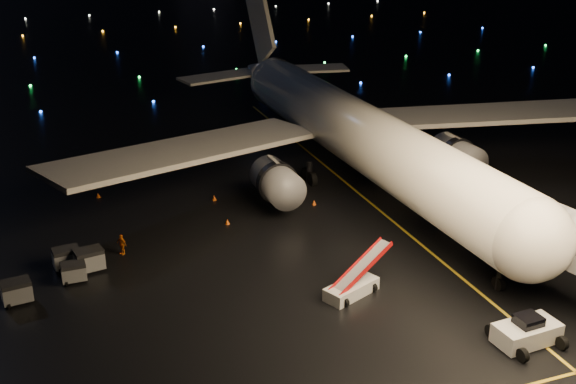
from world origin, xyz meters
The scene contains 14 objects.
lane_centre centered at (12.00, 15.00, 0.01)m, with size 0.25×80.00×0.02m, color gold.
airliner centered at (12.76, 26.86, 8.72)m, with size 61.54×58.46×17.44m, color silver, non-canonical shape.
pushback_tug centered at (11.06, -6.25, 1.00)m, with size 4.21×2.21×2.01m, color silver.
belt_loader centered at (3.02, 3.25, 1.53)m, with size 6.33×1.73×3.07m, color silver, non-canonical shape.
crew_c centered at (-11.66, 15.65, 0.88)m, with size 1.03×0.43×1.76m, color orange.
safety_cone_0 centered at (6.81, 19.73, 0.23)m, with size 0.41×0.41×0.47m, color #EE5A12.
safety_cone_1 centered at (-1.76, 24.05, 0.25)m, with size 0.44×0.44×0.50m, color #EE5A12.
safety_cone_2 centered at (-2.07, 18.34, 0.25)m, with size 0.44×0.44×0.50m, color #EE5A12.
safety_cone_3 centered at (-12.12, 28.62, 0.25)m, with size 0.44×0.44×0.50m, color #EE5A12.
taxiway_lights centered at (0.00, 106.00, 0.18)m, with size 164.00×92.00×0.36m, color black, non-canonical shape.
baggage_cart_0 centered at (-14.43, 13.63, 0.90)m, with size 2.13×1.49×1.81m, color gray.
baggage_cart_1 centered at (-15.72, 12.31, 0.76)m, with size 1.79×1.25×1.52m, color gray.
baggage_cart_2 centered at (-19.77, 10.50, 0.86)m, with size 2.02×1.41×1.72m, color gray.
baggage_cart_3 centered at (-16.04, 14.65, 0.85)m, with size 2.00×1.40×1.70m, color gray.
Camera 1 is at (-17.13, -38.19, 26.68)m, focal length 45.00 mm.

